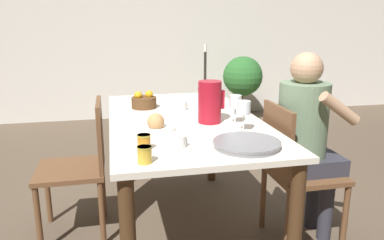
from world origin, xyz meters
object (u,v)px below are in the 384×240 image
(teacup_across, at_px, (180,107))
(bread_plate, at_px, (156,124))
(chair_person_side, at_px, (295,169))
(red_pitcher, at_px, (210,102))
(wine_glass_juice, at_px, (244,109))
(teacup_near_person, at_px, (177,143))
(wine_glass_water, at_px, (235,103))
(jam_jar_amber, at_px, (145,154))
(person_seated, at_px, (307,131))
(jam_jar_red, at_px, (144,141))
(potted_plant, at_px, (243,78))
(fruit_bowl, at_px, (144,102))
(candlestick_tall, at_px, (205,78))
(serving_tray, at_px, (247,144))

(teacup_across, height_order, bread_plate, bread_plate)
(chair_person_side, distance_m, red_pitcher, 0.68)
(wine_glass_juice, xyz_separation_m, teacup_near_person, (-0.40, -0.20, -0.10))
(wine_glass_water, xyz_separation_m, teacup_near_person, (-0.41, -0.36, -0.10))
(wine_glass_juice, xyz_separation_m, teacup_across, (-0.25, 0.56, -0.10))
(teacup_across, relative_size, jam_jar_amber, 1.99)
(bread_plate, bearing_deg, person_seated, -0.16)
(teacup_near_person, xyz_separation_m, jam_jar_red, (-0.16, 0.01, 0.01))
(red_pitcher, xyz_separation_m, wine_glass_juice, (0.13, -0.22, -0.00))
(bread_plate, height_order, potted_plant, potted_plant)
(red_pitcher, height_order, bread_plate, red_pitcher)
(wine_glass_water, bearing_deg, bread_plate, -177.07)
(fruit_bowl, distance_m, potted_plant, 2.82)
(wine_glass_water, xyz_separation_m, candlestick_tall, (-0.00, 0.72, 0.04))
(wine_glass_water, bearing_deg, teacup_near_person, -138.34)
(chair_person_side, xyz_separation_m, jam_jar_amber, (-0.95, -0.47, 0.34))
(serving_tray, height_order, potted_plant, potted_plant)
(potted_plant, bearing_deg, wine_glass_juice, -109.74)
(red_pitcher, xyz_separation_m, bread_plate, (-0.33, -0.08, -0.10))
(teacup_near_person, relative_size, potted_plant, 0.16)
(chair_person_side, relative_size, candlestick_tall, 2.13)
(candlestick_tall, relative_size, potted_plant, 0.46)
(fruit_bowl, bearing_deg, candlestick_tall, 21.40)
(wine_glass_water, xyz_separation_m, jam_jar_red, (-0.57, -0.35, -0.08))
(bread_plate, bearing_deg, jam_jar_red, -106.14)
(jam_jar_amber, xyz_separation_m, fruit_bowl, (0.09, 1.06, 0.00))
(wine_glass_water, relative_size, potted_plant, 0.19)
(wine_glass_water, relative_size, jam_jar_amber, 2.31)
(wine_glass_water, bearing_deg, chair_person_side, -8.95)
(red_pitcher, distance_m, wine_glass_water, 0.15)
(person_seated, bearing_deg, jam_jar_red, -72.33)
(teacup_near_person, bearing_deg, red_pitcher, 57.40)
(wine_glass_water, distance_m, wine_glass_juice, 0.16)
(teacup_near_person, height_order, serving_tray, teacup_near_person)
(person_seated, relative_size, jam_jar_red, 16.17)
(red_pitcher, distance_m, teacup_across, 0.37)
(serving_tray, height_order, jam_jar_amber, jam_jar_amber)
(person_seated, relative_size, candlestick_tall, 2.87)
(wine_glass_water, height_order, teacup_across, wine_glass_water)
(jam_jar_red, relative_size, candlestick_tall, 0.18)
(serving_tray, relative_size, candlestick_tall, 0.78)
(potted_plant, bearing_deg, jam_jar_red, -117.09)
(fruit_bowl, xyz_separation_m, potted_plant, (1.57, 2.33, -0.22))
(serving_tray, distance_m, potted_plant, 3.49)
(jam_jar_red, distance_m, potted_plant, 3.62)
(teacup_across, bearing_deg, wine_glass_water, -57.69)
(red_pitcher, relative_size, wine_glass_water, 1.46)
(candlestick_tall, bearing_deg, bread_plate, -122.16)
(chair_person_side, distance_m, fruit_bowl, 1.10)
(jam_jar_red, xyz_separation_m, fruit_bowl, (0.08, 0.89, 0.00))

